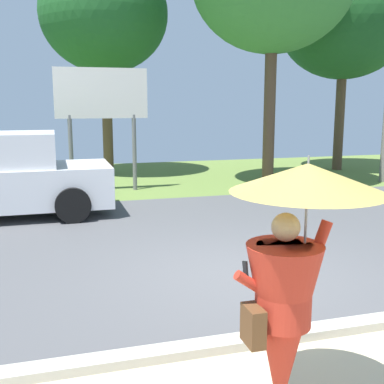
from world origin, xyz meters
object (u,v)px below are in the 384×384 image
Objects in this scene: tree_center_back at (104,14)px; tree_right_mid at (345,18)px; monk_pedestrian at (290,278)px; roadside_billboard at (102,102)px.

tree_right_mid is (8.63, -1.26, 0.09)m from tree_center_back.
monk_pedestrian is at bearing -90.75° from tree_center_back.
tree_center_back is at bearing 171.70° from tree_right_mid.
tree_center_back reaches higher than monk_pedestrian.
tree_right_mid is at bearing 13.71° from roadside_billboard.
tree_right_mid is (9.15, 2.23, 3.07)m from roadside_billboard.
roadside_billboard is 9.91m from tree_right_mid.
tree_center_back is 8.72m from tree_right_mid.
tree_center_back is at bearing 81.45° from roadside_billboard.
monk_pedestrian is 10.81m from roadside_billboard.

